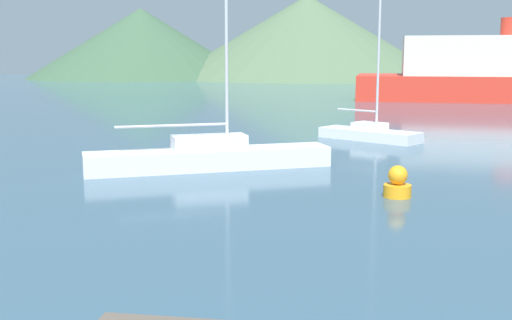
% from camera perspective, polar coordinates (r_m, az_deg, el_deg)
% --- Properties ---
extents(sailboat_inner, '(8.72, 5.01, 11.20)m').
position_cam_1_polar(sailboat_inner, '(23.29, -4.15, 0.46)').
color(sailboat_inner, silver).
rests_on(sailboat_inner, ground_plane).
extents(sailboat_middle, '(5.00, 4.10, 10.70)m').
position_cam_1_polar(sailboat_middle, '(31.60, 10.07, 2.63)').
color(sailboat_middle, white).
rests_on(sailboat_middle, ground_plane).
extents(ferry_distant, '(27.30, 10.23, 7.27)m').
position_cam_1_polar(ferry_distant, '(61.83, 21.68, 7.25)').
color(ferry_distant, red).
rests_on(ferry_distant, ground_plane).
extents(buoy_marker, '(0.81, 0.81, 0.94)m').
position_cam_1_polar(buoy_marker, '(19.19, 12.47, -2.10)').
color(buoy_marker, orange).
rests_on(buoy_marker, ground_plane).
extents(hill_west, '(39.14, 39.14, 11.92)m').
position_cam_1_polar(hill_west, '(115.26, -10.15, 10.20)').
color(hill_west, '#38563D').
rests_on(hill_west, ground_plane).
extents(hill_central, '(48.34, 48.34, 14.09)m').
position_cam_1_polar(hill_central, '(113.83, 4.55, 10.87)').
color(hill_central, '#4C6647').
rests_on(hill_central, ground_plane).
extents(hill_east, '(25.61, 25.61, 6.63)m').
position_cam_1_polar(hill_east, '(114.46, 20.25, 8.45)').
color(hill_east, '#4C6647').
rests_on(hill_east, ground_plane).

